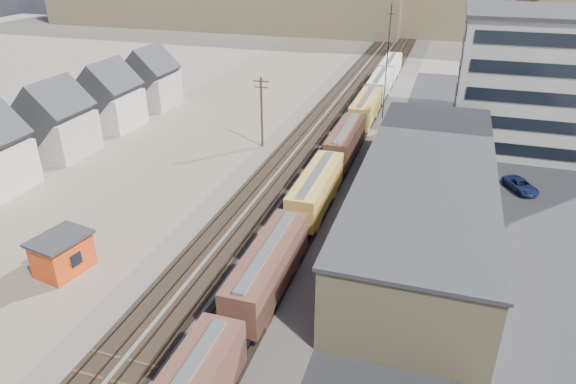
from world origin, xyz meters
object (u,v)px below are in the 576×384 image
(freight_train, at_px, (332,163))
(maintenance_shed, at_px, (62,254))
(parked_car_blue, at_px, (521,186))
(utility_pole_north, at_px, (262,111))

(freight_train, relative_size, maintenance_shed, 22.19)
(freight_train, xyz_separation_m, parked_car_blue, (21.62, 4.82, -2.10))
(freight_train, bearing_deg, maintenance_shed, -126.56)
(utility_pole_north, xyz_separation_m, maintenance_shed, (-6.19, -34.14, -3.49))
(maintenance_shed, bearing_deg, utility_pole_north, 79.72)
(freight_train, height_order, parked_car_blue, freight_train)
(maintenance_shed, relative_size, parked_car_blue, 1.09)
(utility_pole_north, relative_size, parked_car_blue, 2.02)
(utility_pole_north, bearing_deg, maintenance_shed, -100.28)
(maintenance_shed, height_order, parked_car_blue, maintenance_shed)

